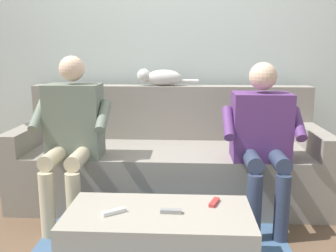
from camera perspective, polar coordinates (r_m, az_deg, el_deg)
The scene contains 10 objects.
ground_plane at distance 2.61m, azimuth -0.71°, elevation -16.83°, with size 8.00×8.00×0.00m, color brown.
back_wall at distance 3.59m, azimuth 0.64°, elevation 11.61°, with size 4.48×0.06×2.49m, color silver.
couch at distance 3.18m, azimuth 0.18°, elevation -5.33°, with size 2.47×0.87×0.93m.
coffee_table at distance 2.20m, azimuth -1.40°, elevation -17.23°, with size 1.03×0.51×0.37m.
person_left_seated at distance 2.75m, azimuth 14.13°, elevation -0.96°, with size 0.56×0.58×1.16m.
person_right_seated at distance 2.80m, azimuth -14.43°, elevation -0.45°, with size 0.55×0.57×1.20m.
cat_on_backrest at distance 3.34m, azimuth -1.21°, elevation 7.46°, with size 0.55×0.15×0.15m.
remote_red at distance 2.22m, azimuth 7.07°, elevation -11.48°, with size 0.12×0.03×0.02m, color #B73333.
remote_gray at distance 2.09m, azimuth 0.46°, elevation -12.87°, with size 0.12×0.03×0.02m, color gray.
remote_white at distance 2.10m, azimuth -8.28°, elevation -12.82°, with size 0.13×0.03×0.02m, color white.
Camera 1 is at (-0.16, 2.89, 1.24)m, focal length 39.95 mm.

